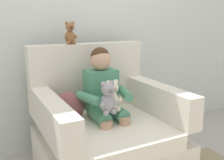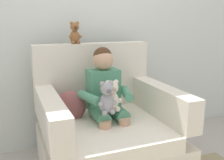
# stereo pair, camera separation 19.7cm
# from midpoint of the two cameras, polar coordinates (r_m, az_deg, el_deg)

# --- Properties ---
(back_wall) EXTENTS (6.00, 0.10, 2.60)m
(back_wall) POSITION_cam_midpoint_polar(r_m,az_deg,el_deg) (2.60, -10.16, 14.36)
(back_wall) COLOR silver
(back_wall) RESTS_ON ground
(armchair) EXTENTS (1.06, 0.97, 1.03)m
(armchair) POSITION_cam_midpoint_polar(r_m,az_deg,el_deg) (2.20, -4.04, -11.35)
(armchair) COLOR silver
(armchair) RESTS_ON ground
(seated_child) EXTENTS (0.45, 0.39, 0.82)m
(seated_child) POSITION_cam_midpoint_polar(r_m,az_deg,el_deg) (2.12, -4.33, -2.95)
(seated_child) COLOR #4C9370
(seated_child) RESTS_ON armchair
(plush_cream) EXTENTS (0.15, 0.12, 0.24)m
(plush_cream) POSITION_cam_midpoint_polar(r_m,az_deg,el_deg) (1.99, -2.78, -3.66)
(plush_cream) COLOR silver
(plush_cream) RESTS_ON armchair
(plush_grey) EXTENTS (0.15, 0.12, 0.25)m
(plush_grey) POSITION_cam_midpoint_polar(r_m,az_deg,el_deg) (1.93, -3.87, -4.12)
(plush_grey) COLOR #9E9EA3
(plush_grey) RESTS_ON armchair
(plush_brown_on_backrest) EXTENTS (0.11, 0.09, 0.19)m
(plush_brown_on_backrest) POSITION_cam_midpoint_polar(r_m,az_deg,el_deg) (2.30, -11.65, 9.88)
(plush_brown_on_backrest) COLOR brown
(plush_brown_on_backrest) RESTS_ON armchair
(throw_pillow) EXTENTS (0.28, 0.18, 0.26)m
(throw_pillow) POSITION_cam_midpoint_polar(r_m,az_deg,el_deg) (2.16, -12.15, -6.02)
(throw_pillow) COLOR #8C4C4C
(throw_pillow) RESTS_ON armchair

